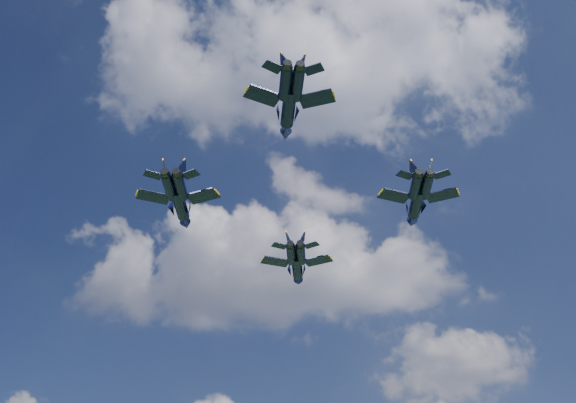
# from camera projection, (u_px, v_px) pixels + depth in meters

# --- Properties ---
(jet_lead) EXTENTS (13.36, 17.09, 4.10)m
(jet_lead) POSITION_uv_depth(u_px,v_px,m) (297.00, 268.00, 119.92)
(jet_lead) COLOR black
(jet_left) EXTENTS (13.33, 17.20, 4.10)m
(jet_left) POSITION_uv_depth(u_px,v_px,m) (181.00, 206.00, 102.46)
(jet_left) COLOR black
(jet_right) EXTENTS (12.96, 16.70, 3.98)m
(jet_right) POSITION_uv_depth(u_px,v_px,m) (416.00, 205.00, 103.46)
(jet_right) COLOR black
(jet_slot) EXTENTS (12.19, 16.15, 3.81)m
(jet_slot) POSITION_uv_depth(u_px,v_px,m) (288.00, 110.00, 87.17)
(jet_slot) COLOR black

